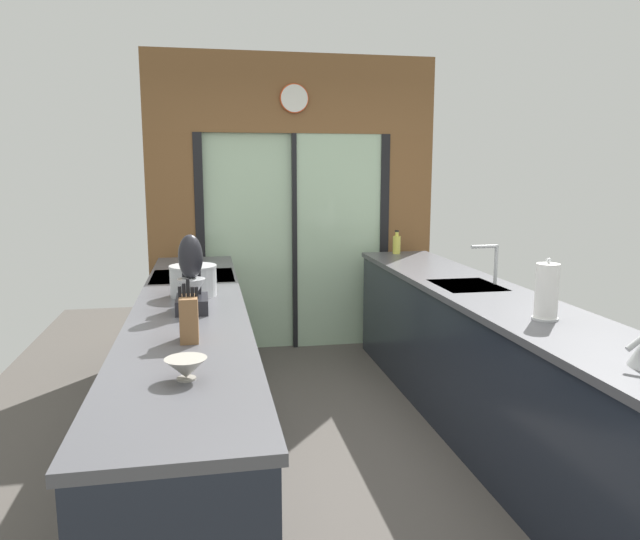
{
  "coord_description": "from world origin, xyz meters",
  "views": [
    {
      "loc": [
        -0.8,
        -3.11,
        1.68
      ],
      "look_at": [
        -0.04,
        0.88,
        1.0
      ],
      "focal_mm": 33.64,
      "sensor_mm": 36.0,
      "label": 1
    }
  ],
  "objects_px": {
    "stand_mixer": "(191,282)",
    "paper_towel_roll": "(547,292)",
    "mixing_bowl": "(186,368)",
    "soap_bottle": "(397,244)",
    "stock_pot": "(193,281)",
    "knife_block": "(189,318)",
    "oven_range": "(195,338)"
  },
  "relations": [
    {
      "from": "stand_mixer",
      "to": "paper_towel_roll",
      "type": "relative_size",
      "value": 1.32
    },
    {
      "from": "stand_mixer",
      "to": "paper_towel_roll",
      "type": "xyz_separation_m",
      "value": [
        1.78,
        -0.52,
        -0.02
      ]
    },
    {
      "from": "mixing_bowl",
      "to": "soap_bottle",
      "type": "relative_size",
      "value": 0.73
    },
    {
      "from": "paper_towel_roll",
      "to": "stand_mixer",
      "type": "bearing_deg",
      "value": 163.67
    },
    {
      "from": "stand_mixer",
      "to": "paper_towel_roll",
      "type": "height_order",
      "value": "stand_mixer"
    },
    {
      "from": "stand_mixer",
      "to": "stock_pot",
      "type": "bearing_deg",
      "value": 90.0
    },
    {
      "from": "mixing_bowl",
      "to": "knife_block",
      "type": "xyz_separation_m",
      "value": [
        -0.0,
        0.51,
        0.06
      ]
    },
    {
      "from": "stand_mixer",
      "to": "stock_pot",
      "type": "xyz_separation_m",
      "value": [
        -0.0,
        0.41,
        -0.07
      ]
    },
    {
      "from": "oven_range",
      "to": "stand_mixer",
      "type": "xyz_separation_m",
      "value": [
        0.02,
        -1.12,
        0.63
      ]
    },
    {
      "from": "mixing_bowl",
      "to": "knife_block",
      "type": "relative_size",
      "value": 0.55
    },
    {
      "from": "mixing_bowl",
      "to": "stand_mixer",
      "type": "bearing_deg",
      "value": 90.0
    },
    {
      "from": "mixing_bowl",
      "to": "stock_pot",
      "type": "bearing_deg",
      "value": 90.0
    },
    {
      "from": "stock_pot",
      "to": "oven_range",
      "type": "bearing_deg",
      "value": 91.49
    },
    {
      "from": "oven_range",
      "to": "soap_bottle",
      "type": "height_order",
      "value": "soap_bottle"
    },
    {
      "from": "stand_mixer",
      "to": "mixing_bowl",
      "type": "bearing_deg",
      "value": -90.0
    },
    {
      "from": "oven_range",
      "to": "mixing_bowl",
      "type": "xyz_separation_m",
      "value": [
        0.02,
        -2.21,
        0.51
      ]
    },
    {
      "from": "stand_mixer",
      "to": "knife_block",
      "type": "bearing_deg",
      "value": -90.01
    },
    {
      "from": "stock_pot",
      "to": "paper_towel_roll",
      "type": "bearing_deg",
      "value": -27.63
    },
    {
      "from": "knife_block",
      "to": "stock_pot",
      "type": "height_order",
      "value": "knife_block"
    },
    {
      "from": "mixing_bowl",
      "to": "soap_bottle",
      "type": "height_order",
      "value": "soap_bottle"
    },
    {
      "from": "oven_range",
      "to": "knife_block",
      "type": "distance_m",
      "value": 1.79
    },
    {
      "from": "mixing_bowl",
      "to": "stand_mixer",
      "type": "relative_size",
      "value": 0.37
    },
    {
      "from": "knife_block",
      "to": "mixing_bowl",
      "type": "bearing_deg",
      "value": -89.99
    },
    {
      "from": "oven_range",
      "to": "soap_bottle",
      "type": "bearing_deg",
      "value": 24.4
    },
    {
      "from": "oven_range",
      "to": "stock_pot",
      "type": "height_order",
      "value": "stock_pot"
    },
    {
      "from": "stand_mixer",
      "to": "oven_range",
      "type": "bearing_deg",
      "value": 90.94
    },
    {
      "from": "oven_range",
      "to": "paper_towel_roll",
      "type": "distance_m",
      "value": 2.51
    },
    {
      "from": "stand_mixer",
      "to": "soap_bottle",
      "type": "distance_m",
      "value": 2.63
    },
    {
      "from": "mixing_bowl",
      "to": "paper_towel_roll",
      "type": "relative_size",
      "value": 0.49
    },
    {
      "from": "mixing_bowl",
      "to": "paper_towel_roll",
      "type": "bearing_deg",
      "value": 17.64
    },
    {
      "from": "stock_pot",
      "to": "soap_bottle",
      "type": "distance_m",
      "value": 2.34
    },
    {
      "from": "mixing_bowl",
      "to": "soap_bottle",
      "type": "distance_m",
      "value": 3.51
    }
  ]
}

